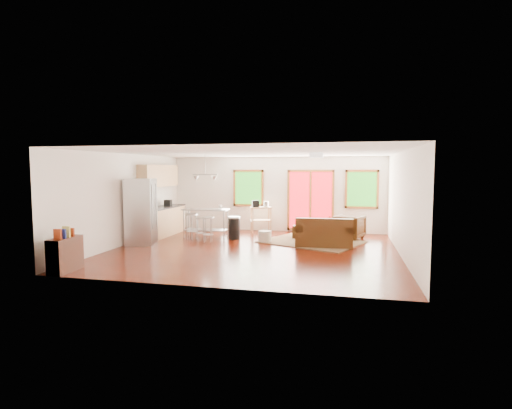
% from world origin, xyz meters
% --- Properties ---
extents(floor, '(7.50, 7.00, 0.02)m').
position_xyz_m(floor, '(0.00, 0.00, -0.01)').
color(floor, '#320A02').
rests_on(floor, ground).
extents(ceiling, '(7.50, 7.00, 0.02)m').
position_xyz_m(ceiling, '(0.00, 0.00, 2.61)').
color(ceiling, white).
rests_on(ceiling, ground).
extents(back_wall, '(7.50, 0.02, 2.60)m').
position_xyz_m(back_wall, '(0.00, 3.51, 1.30)').
color(back_wall, silver).
rests_on(back_wall, ground).
extents(left_wall, '(0.02, 7.00, 2.60)m').
position_xyz_m(left_wall, '(-3.76, 0.00, 1.30)').
color(left_wall, silver).
rests_on(left_wall, ground).
extents(right_wall, '(0.02, 7.00, 2.60)m').
position_xyz_m(right_wall, '(3.76, 0.00, 1.30)').
color(right_wall, silver).
rests_on(right_wall, ground).
extents(front_wall, '(7.50, 0.02, 2.60)m').
position_xyz_m(front_wall, '(0.00, -3.51, 1.30)').
color(front_wall, silver).
rests_on(front_wall, ground).
extents(window_left, '(1.10, 0.05, 1.30)m').
position_xyz_m(window_left, '(-1.00, 3.46, 1.50)').
color(window_left, '#1F5E16').
rests_on(window_left, back_wall).
extents(french_doors, '(1.60, 0.05, 2.10)m').
position_xyz_m(french_doors, '(1.20, 3.46, 1.10)').
color(french_doors, red).
rests_on(french_doors, back_wall).
extents(window_right, '(1.10, 0.05, 1.30)m').
position_xyz_m(window_right, '(2.90, 3.46, 1.50)').
color(window_right, '#1F5E16').
rests_on(window_right, back_wall).
extents(rug, '(3.29, 2.98, 0.03)m').
position_xyz_m(rug, '(1.43, 1.49, 0.01)').
color(rug, '#455D38').
rests_on(rug, floor).
extents(loveseat, '(1.60, 0.96, 0.83)m').
position_xyz_m(loveseat, '(1.81, 0.94, 0.33)').
color(loveseat, '#331C09').
rests_on(loveseat, floor).
extents(coffee_table, '(1.10, 0.69, 0.42)m').
position_xyz_m(coffee_table, '(1.70, 1.69, 0.37)').
color(coffee_table, '#32150A').
rests_on(coffee_table, floor).
extents(armchair, '(1.02, 0.99, 0.82)m').
position_xyz_m(armchair, '(2.52, 2.34, 0.41)').
color(armchair, '#331C09').
rests_on(armchair, floor).
extents(ottoman, '(0.69, 0.69, 0.41)m').
position_xyz_m(ottoman, '(1.13, 2.15, 0.21)').
color(ottoman, '#331C09').
rests_on(ottoman, floor).
extents(pouf, '(0.45, 0.45, 0.34)m').
position_xyz_m(pouf, '(0.06, 1.19, 0.17)').
color(pouf, beige).
rests_on(pouf, floor).
extents(vase, '(0.23, 0.24, 0.34)m').
position_xyz_m(vase, '(1.92, 1.89, 0.52)').
color(vase, silver).
rests_on(vase, coffee_table).
extents(cabinets, '(0.64, 2.24, 2.30)m').
position_xyz_m(cabinets, '(-3.49, 1.70, 0.93)').
color(cabinets, tan).
rests_on(cabinets, floor).
extents(refrigerator, '(0.89, 0.88, 1.90)m').
position_xyz_m(refrigerator, '(-3.34, 0.10, 0.95)').
color(refrigerator, '#B7BABC').
rests_on(refrigerator, floor).
extents(island, '(1.46, 0.64, 0.91)m').
position_xyz_m(island, '(-1.94, 1.62, 0.63)').
color(island, '#B7BABC').
rests_on(island, floor).
extents(cup, '(0.13, 0.11, 0.12)m').
position_xyz_m(cup, '(-1.48, 1.71, 1.01)').
color(cup, white).
rests_on(cup, island).
extents(bar_stool_a, '(0.47, 0.47, 0.80)m').
position_xyz_m(bar_stool_a, '(-2.25, 1.20, 0.59)').
color(bar_stool_a, '#B7BABC').
rests_on(bar_stool_a, floor).
extents(bar_stool_b, '(0.42, 0.42, 0.69)m').
position_xyz_m(bar_stool_b, '(-1.94, 1.15, 0.52)').
color(bar_stool_b, '#B7BABC').
rests_on(bar_stool_b, floor).
extents(bar_stool_c, '(0.40, 0.40, 0.76)m').
position_xyz_m(bar_stool_c, '(-1.58, 0.84, 0.56)').
color(bar_stool_c, '#B7BABC').
rests_on(bar_stool_c, floor).
extents(trash_can, '(0.47, 0.47, 0.70)m').
position_xyz_m(trash_can, '(-0.97, 1.50, 0.36)').
color(trash_can, black).
rests_on(trash_can, floor).
extents(kitchen_cart, '(0.84, 0.70, 1.10)m').
position_xyz_m(kitchen_cart, '(-0.47, 3.02, 0.75)').
color(kitchen_cart, tan).
rests_on(kitchen_cart, floor).
extents(bookshelf, '(0.36, 0.83, 0.97)m').
position_xyz_m(bookshelf, '(-3.35, -3.10, 0.38)').
color(bookshelf, '#32150A').
rests_on(bookshelf, floor).
extents(ceiling_flush, '(0.35, 0.35, 0.12)m').
position_xyz_m(ceiling_flush, '(1.60, 0.60, 2.53)').
color(ceiling_flush, white).
rests_on(ceiling_flush, ceiling).
extents(pendant_light, '(0.80, 0.18, 0.79)m').
position_xyz_m(pendant_light, '(-1.90, 1.50, 1.90)').
color(pendant_light, gray).
rests_on(pendant_light, ceiling).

